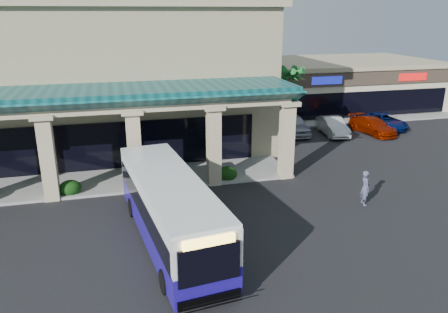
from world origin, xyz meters
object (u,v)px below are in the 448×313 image
object	(u,v)px
transit_bus	(170,210)
car_silver	(293,124)
pedestrian	(365,188)
car_gray	(385,121)
car_white	(333,126)
car_red	(373,126)

from	to	relation	value
transit_bus	car_silver	xyz separation A→B (m)	(12.34, 15.47, -0.69)
pedestrian	car_gray	xyz separation A→B (m)	(10.45, 13.77, -0.30)
car_silver	car_white	xyz separation A→B (m)	(3.07, -1.11, -0.10)
car_white	car_gray	xyz separation A→B (m)	(5.47, 0.79, -0.08)
transit_bus	car_gray	bearing A→B (deg)	29.14
car_red	transit_bus	bearing A→B (deg)	-153.22
car_silver	car_red	distance (m)	6.69
car_silver	car_gray	world-z (taller)	car_silver
car_gray	car_red	bearing A→B (deg)	-149.67
transit_bus	car_gray	size ratio (longest dim) A/B	2.34
car_silver	car_white	bearing A→B (deg)	-15.54
car_white	transit_bus	bearing A→B (deg)	-129.67
transit_bus	car_red	distance (m)	23.40
car_silver	car_red	bearing A→B (deg)	-9.68
transit_bus	car_red	size ratio (longest dim) A/B	2.33
pedestrian	car_silver	distance (m)	14.21
car_red	car_silver	bearing A→B (deg)	156.48
car_silver	car_gray	bearing A→B (deg)	2.17
car_red	car_gray	bearing A→B (deg)	22.69
car_silver	car_red	world-z (taller)	car_silver
transit_bus	car_white	bearing A→B (deg)	36.15
car_silver	transit_bus	bearing A→B (deg)	-124.31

